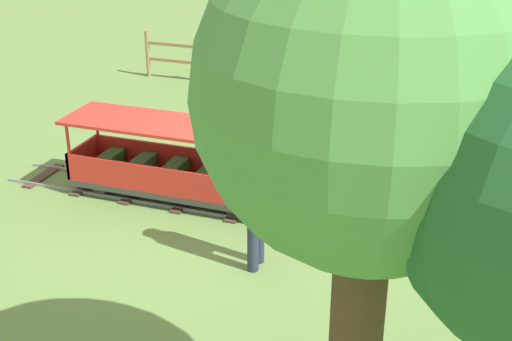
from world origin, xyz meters
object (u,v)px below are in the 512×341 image
(conductor_person, at_px, (256,184))
(park_bench, at_px, (381,119))
(oak_tree_far, at_px, (373,102))
(passenger_car, at_px, (173,168))
(locomotive, at_px, (338,188))

(conductor_person, relative_size, park_bench, 1.19)
(conductor_person, relative_size, oak_tree_far, 0.43)
(passenger_car, distance_m, conductor_person, 1.97)
(passenger_car, bearing_deg, conductor_person, 52.45)
(passenger_car, bearing_deg, park_bench, 140.87)
(locomotive, bearing_deg, conductor_person, -27.13)
(locomotive, distance_m, passenger_car, 2.10)
(oak_tree_far, bearing_deg, locomotive, -165.70)
(passenger_car, distance_m, park_bench, 3.38)
(locomotive, xyz_separation_m, passenger_car, (0.00, -2.10, -0.06))
(park_bench, distance_m, oak_tree_far, 6.79)
(passenger_car, relative_size, oak_tree_far, 0.71)
(passenger_car, bearing_deg, oak_tree_far, 39.60)
(locomotive, height_order, passenger_car, same)
(oak_tree_far, bearing_deg, conductor_person, -148.67)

